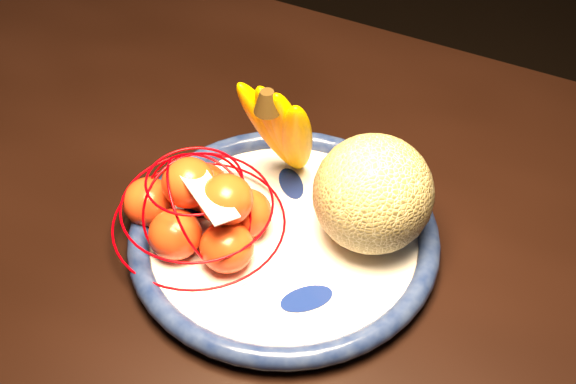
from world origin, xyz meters
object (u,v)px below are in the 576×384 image
at_px(cantaloupe, 373,194).
at_px(banana_bunch, 284,127).
at_px(mandarin_bag, 201,209).
at_px(fruit_bowl, 284,238).
at_px(dining_table, 317,336).

relative_size(cantaloupe, banana_bunch, 0.76).
height_order(cantaloupe, banana_bunch, banana_bunch).
bearing_deg(mandarin_bag, cantaloupe, 23.80).
bearing_deg(fruit_bowl, mandarin_bag, -160.43).
xyz_separation_m(dining_table, mandarin_bag, (-0.13, 0.01, 0.13)).
height_order(banana_bunch, mandarin_bag, banana_bunch).
height_order(dining_table, fruit_bowl, fruit_bowl).
relative_size(fruit_bowl, mandarin_bag, 1.40).
height_order(dining_table, mandarin_bag, mandarin_bag).
height_order(fruit_bowl, banana_bunch, banana_bunch).
bearing_deg(fruit_bowl, cantaloupe, 27.82).
relative_size(fruit_bowl, banana_bunch, 2.04).
height_order(fruit_bowl, cantaloupe, cantaloupe).
xyz_separation_m(cantaloupe, mandarin_bag, (-0.16, -0.07, -0.03)).
bearing_deg(banana_bunch, cantaloupe, -8.03).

